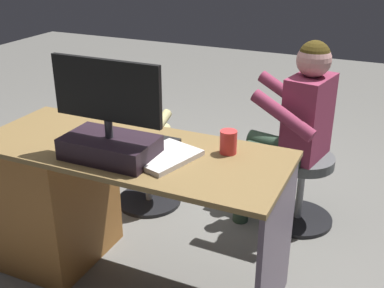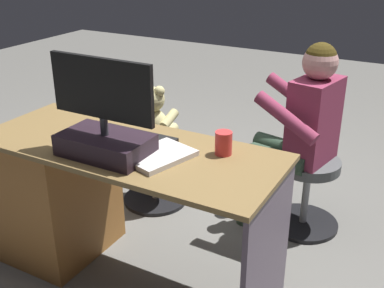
{
  "view_description": "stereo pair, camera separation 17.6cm",
  "coord_description": "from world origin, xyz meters",
  "px_view_note": "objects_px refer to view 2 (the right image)",
  "views": [
    {
      "loc": [
        -1.12,
        2.14,
        1.68
      ],
      "look_at": [
        -0.17,
        0.06,
        0.67
      ],
      "focal_mm": 44.66,
      "sensor_mm": 36.0,
      "label": 1
    },
    {
      "loc": [
        -1.27,
        2.07,
        1.68
      ],
      "look_at": [
        -0.17,
        0.06,
        0.67
      ],
      "focal_mm": 44.66,
      "sensor_mm": 36.0,
      "label": 2
    }
  ],
  "objects_px": {
    "visitor_chair": "(307,187)",
    "computer_mouse": "(90,125)",
    "monitor": "(105,130)",
    "desk": "(70,190)",
    "cup": "(224,143)",
    "teddy_bear": "(154,115)",
    "person": "(299,122)",
    "office_chair_teddy": "(154,165)",
    "tv_remote": "(81,140)",
    "keyboard": "(135,137)"
  },
  "relations": [
    {
      "from": "visitor_chair",
      "to": "computer_mouse",
      "type": "bearing_deg",
      "value": 40.02
    },
    {
      "from": "monitor",
      "to": "visitor_chair",
      "type": "xyz_separation_m",
      "value": [
        -0.68,
        -1.02,
        -0.61
      ]
    },
    {
      "from": "desk",
      "to": "cup",
      "type": "distance_m",
      "value": 0.95
    },
    {
      "from": "monitor",
      "to": "teddy_bear",
      "type": "bearing_deg",
      "value": -70.73
    },
    {
      "from": "desk",
      "to": "monitor",
      "type": "relative_size",
      "value": 2.87
    },
    {
      "from": "monitor",
      "to": "cup",
      "type": "relative_size",
      "value": 4.81
    },
    {
      "from": "desk",
      "to": "computer_mouse",
      "type": "distance_m",
      "value": 0.4
    },
    {
      "from": "desk",
      "to": "person",
      "type": "relative_size",
      "value": 1.32
    },
    {
      "from": "teddy_bear",
      "to": "visitor_chair",
      "type": "xyz_separation_m",
      "value": [
        -0.98,
        -0.18,
        -0.35
      ]
    },
    {
      "from": "cup",
      "to": "teddy_bear",
      "type": "bearing_deg",
      "value": -37.24
    },
    {
      "from": "monitor",
      "to": "office_chair_teddy",
      "type": "relative_size",
      "value": 1.16
    },
    {
      "from": "tv_remote",
      "to": "keyboard",
      "type": "bearing_deg",
      "value": -151.91
    },
    {
      "from": "desk",
      "to": "teddy_bear",
      "type": "bearing_deg",
      "value": -96.89
    },
    {
      "from": "office_chair_teddy",
      "to": "teddy_bear",
      "type": "distance_m",
      "value": 0.35
    },
    {
      "from": "keyboard",
      "to": "office_chair_teddy",
      "type": "bearing_deg",
      "value": -63.84
    },
    {
      "from": "cup",
      "to": "teddy_bear",
      "type": "xyz_separation_m",
      "value": [
        0.76,
        -0.58,
        -0.19
      ]
    },
    {
      "from": "teddy_bear",
      "to": "office_chair_teddy",
      "type": "bearing_deg",
      "value": 90.0
    },
    {
      "from": "visitor_chair",
      "to": "person",
      "type": "height_order",
      "value": "person"
    },
    {
      "from": "visitor_chair",
      "to": "person",
      "type": "distance_m",
      "value": 0.42
    },
    {
      "from": "office_chair_teddy",
      "to": "visitor_chair",
      "type": "bearing_deg",
      "value": -168.73
    },
    {
      "from": "teddy_bear",
      "to": "monitor",
      "type": "bearing_deg",
      "value": 109.27
    },
    {
      "from": "tv_remote",
      "to": "visitor_chair",
      "type": "relative_size",
      "value": 0.33
    },
    {
      "from": "computer_mouse",
      "to": "desk",
      "type": "bearing_deg",
      "value": 42.12
    },
    {
      "from": "office_chair_teddy",
      "to": "teddy_bear",
      "type": "height_order",
      "value": "teddy_bear"
    },
    {
      "from": "keyboard",
      "to": "visitor_chair",
      "type": "relative_size",
      "value": 0.93
    },
    {
      "from": "visitor_chair",
      "to": "person",
      "type": "relative_size",
      "value": 0.39
    },
    {
      "from": "visitor_chair",
      "to": "desk",
      "type": "bearing_deg",
      "value": 40.24
    },
    {
      "from": "monitor",
      "to": "tv_remote",
      "type": "height_order",
      "value": "monitor"
    },
    {
      "from": "teddy_bear",
      "to": "person",
      "type": "relative_size",
      "value": 0.32
    },
    {
      "from": "keyboard",
      "to": "computer_mouse",
      "type": "bearing_deg",
      "value": -0.74
    },
    {
      "from": "tv_remote",
      "to": "teddy_bear",
      "type": "bearing_deg",
      "value": -92.29
    },
    {
      "from": "desk",
      "to": "tv_remote",
      "type": "relative_size",
      "value": 10.09
    },
    {
      "from": "office_chair_teddy",
      "to": "person",
      "type": "bearing_deg",
      "value": -168.73
    },
    {
      "from": "monitor",
      "to": "office_chair_teddy",
      "type": "bearing_deg",
      "value": -70.45
    },
    {
      "from": "desk",
      "to": "cup",
      "type": "relative_size",
      "value": 13.8
    },
    {
      "from": "computer_mouse",
      "to": "person",
      "type": "bearing_deg",
      "value": -138.12
    },
    {
      "from": "desk",
      "to": "monitor",
      "type": "distance_m",
      "value": 0.62
    },
    {
      "from": "visitor_chair",
      "to": "cup",
      "type": "bearing_deg",
      "value": 74.21
    },
    {
      "from": "computer_mouse",
      "to": "office_chair_teddy",
      "type": "distance_m",
      "value": 0.79
    },
    {
      "from": "keyboard",
      "to": "visitor_chair",
      "type": "distance_m",
      "value": 1.16
    },
    {
      "from": "desk",
      "to": "teddy_bear",
      "type": "xyz_separation_m",
      "value": [
        -0.09,
        -0.72,
        0.22
      ]
    },
    {
      "from": "cup",
      "to": "visitor_chair",
      "type": "xyz_separation_m",
      "value": [
        -0.21,
        -0.76,
        -0.54
      ]
    },
    {
      "from": "monitor",
      "to": "tv_remote",
      "type": "xyz_separation_m",
      "value": [
        0.2,
        -0.06,
        -0.12
      ]
    },
    {
      "from": "keyboard",
      "to": "person",
      "type": "height_order",
      "value": "person"
    },
    {
      "from": "computer_mouse",
      "to": "tv_remote",
      "type": "xyz_separation_m",
      "value": [
        -0.08,
        0.16,
        -0.01
      ]
    },
    {
      "from": "tv_remote",
      "to": "teddy_bear",
      "type": "distance_m",
      "value": 0.8
    },
    {
      "from": "keyboard",
      "to": "computer_mouse",
      "type": "xyz_separation_m",
      "value": [
        0.28,
        -0.0,
        0.01
      ]
    },
    {
      "from": "visitor_chair",
      "to": "monitor",
      "type": "bearing_deg",
      "value": 56.38
    },
    {
      "from": "tv_remote",
      "to": "person",
      "type": "bearing_deg",
      "value": -139.34
    },
    {
      "from": "visitor_chair",
      "to": "office_chair_teddy",
      "type": "bearing_deg",
      "value": 11.27
    }
  ]
}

